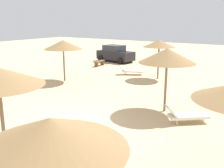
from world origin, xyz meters
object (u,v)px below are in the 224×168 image
object	(u,v)px
parked_car	(115,54)
parasol_2	(167,56)
parasol_6	(51,135)
parasol_0	(159,44)
bench_0	(99,62)
lounger_0	(131,71)
parasol_4	(63,45)
lounger_2	(185,115)

from	to	relation	value
parked_car	parasol_2	bearing A→B (deg)	-48.11
parasol_2	parasol_6	world-z (taller)	parasol_2
parasol_2	parked_car	bearing A→B (deg)	131.89
parasol_0	bench_0	xyz separation A→B (m)	(-6.86, 1.93, -2.28)
parasol_0	lounger_0	world-z (taller)	parasol_0
parasol_0	parasol_6	size ratio (longest dim) A/B	1.00
parasol_2	parasol_4	bearing A→B (deg)	167.02
parasol_0	parasol_2	world-z (taller)	parasol_2
parasol_2	parasol_6	size ratio (longest dim) A/B	1.05
lounger_2	parasol_2	bearing A→B (deg)	147.10
parasol_2	bench_0	distance (m)	13.24
parasol_4	parked_car	world-z (taller)	parasol_4
parasol_0	parasol_4	size ratio (longest dim) A/B	0.98
parasol_0	parasol_4	bearing A→B (deg)	-140.29
parasol_2	bench_0	world-z (taller)	parasol_2
parasol_6	bench_0	size ratio (longest dim) A/B	1.90
parasol_2	lounger_2	size ratio (longest dim) A/B	1.68
lounger_0	parasol_4	bearing A→B (deg)	-122.68
lounger_0	parasol_2	bearing A→B (deg)	-49.60
parasol_2	lounger_2	world-z (taller)	parasol_2
parasol_6	parasol_0	bearing A→B (deg)	106.21
parasol_4	parasol_2	bearing A→B (deg)	-12.98
lounger_0	parasol_0	bearing A→B (deg)	-3.48
parasol_4	lounger_0	xyz separation A→B (m)	(2.94, 4.58, -2.30)
lounger_2	bench_0	distance (m)	14.57
bench_0	parasol_6	bearing A→B (deg)	-56.28
parasol_2	lounger_0	xyz separation A→B (m)	(-5.56, 6.54, -2.40)
parasol_0	lounger_0	distance (m)	3.33
parasol_0	lounger_2	world-z (taller)	parasol_0
parasol_6	lounger_0	xyz separation A→B (m)	(-6.70, 14.94, -2.02)
lounger_0	parked_car	size ratio (longest dim) A/B	0.47
lounger_0	lounger_2	size ratio (longest dim) A/B	1.08
bench_0	lounger_0	bearing A→B (deg)	-21.75
parasol_4	parasol_6	distance (m)	14.15
parasol_4	parked_car	bearing A→B (deg)	100.20
lounger_2	parked_car	world-z (taller)	parked_car
bench_0	parked_car	bearing A→B (deg)	93.19
parasol_4	bench_0	world-z (taller)	parasol_4
parasol_6	bench_0	xyz separation A→B (m)	(-11.16, 16.72, -1.99)
parasol_6	lounger_0	bearing A→B (deg)	114.15
lounger_0	bench_0	bearing A→B (deg)	158.25
parasol_4	lounger_0	world-z (taller)	parasol_4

